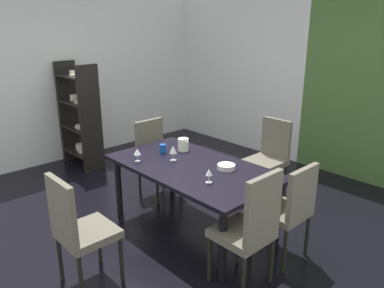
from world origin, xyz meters
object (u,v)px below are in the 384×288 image
dining_table (192,173)px  cup_east (163,149)px  chair_right_near (251,226)px  serving_bowl_rear (226,167)px  chair_right_far (289,207)px  chair_left_far (156,153)px  wine_glass_left (137,152)px  wine_glass_near_shelf (209,173)px  display_shelf (79,115)px  chair_head_far (270,154)px  wine_glass_front (173,150)px  cup_near_window (267,180)px  chair_head_near (78,227)px  pitcher_center (183,144)px

dining_table → cup_east: cup_east is taller
chair_right_near → cup_east: size_ratio=10.84×
serving_bowl_rear → chair_right_far: bearing=8.3°
chair_left_far → wine_glass_left: bearing=39.1°
chair_left_far → wine_glass_near_shelf: chair_left_far is taller
wine_glass_left → display_shelf: bearing=168.7°
chair_head_far → wine_glass_left: 1.77m
chair_left_far → wine_glass_front: size_ratio=5.80×
display_shelf → cup_near_window: display_shelf is taller
display_shelf → wine_glass_front: display_shelf is taller
display_shelf → wine_glass_left: (2.16, -0.43, 0.06)m
chair_right_near → cup_near_window: (-0.20, 0.49, 0.20)m
chair_head_near → display_shelf: bearing=152.3°
chair_head_near → serving_bowl_rear: size_ratio=5.61×
chair_right_near → wine_glass_left: bearing=92.1°
serving_bowl_rear → cup_east: size_ratio=1.85×
dining_table → chair_right_far: (1.00, 0.29, -0.12)m
chair_head_near → pitcher_center: size_ratio=6.98×
chair_left_far → cup_near_window: chair_left_far is taller
chair_head_far → pitcher_center: (-0.46, -1.06, 0.26)m
serving_bowl_rear → cup_near_window: size_ratio=2.52×
serving_bowl_rear → cup_near_window: 0.50m
wine_glass_front → wine_glass_left: bearing=-129.0°
wine_glass_front → wine_glass_near_shelf: size_ratio=1.23×
chair_right_far → cup_east: bearing=99.5°
dining_table → serving_bowl_rear: size_ratio=10.00×
chair_head_near → wine_glass_left: size_ratio=7.11×
dining_table → wine_glass_left: (-0.49, -0.34, 0.19)m
chair_head_far → chair_right_far: size_ratio=1.04×
display_shelf → cup_near_window: bearing=1.8°
display_shelf → chair_head_far: bearing=24.5°
chair_head_near → wine_glass_left: chair_head_near is taller
chair_right_far → wine_glass_left: 1.65m
cup_near_window → pitcher_center: size_ratio=0.49×
chair_head_near → chair_head_far: (0.01, 2.64, -0.01)m
dining_table → chair_head_near: size_ratio=1.78×
chair_right_far → chair_head_near: bearing=148.9°
chair_head_near → display_shelf: size_ratio=0.64×
display_shelf → wine_glass_near_shelf: size_ratio=11.64×
wine_glass_front → cup_near_window: (1.06, 0.24, -0.08)m
dining_table → chair_head_far: (0.05, 1.32, -0.11)m
chair_right_near → cup_near_window: 0.56m
wine_glass_front → cup_near_window: bearing=12.9°
chair_head_near → serving_bowl_rear: chair_head_near is taller
chair_left_far → wine_glass_near_shelf: bearing=71.8°
serving_bowl_rear → display_shelf: bearing=-178.1°
wine_glass_front → chair_head_far: bearing=77.9°
display_shelf → cup_east: 2.13m
chair_right_near → wine_glass_near_shelf: (-0.59, 0.11, 0.26)m
cup_near_window → wine_glass_left: bearing=-157.4°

